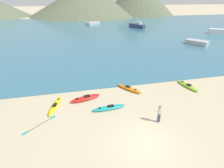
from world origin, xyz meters
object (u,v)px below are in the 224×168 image
kayak_on_sand_3 (109,108)px  moored_boat_3 (137,26)px  kayak_on_sand_2 (86,98)px  moored_boat_1 (197,42)px  loose_paddle (40,125)px  moored_boat_2 (220,32)px  kayak_on_sand_0 (56,105)px  person_near_foreground (160,113)px  kayak_on_sand_1 (188,86)px  moored_boat_0 (93,23)px  kayak_on_sand_4 (129,88)px

kayak_on_sand_3 → moored_boat_3: (17.40, 40.72, 0.59)m
kayak_on_sand_2 → moored_boat_3: (19.25, 38.72, 0.56)m
kayak_on_sand_2 → moored_boat_1: bearing=34.2°
loose_paddle → moored_boat_2: bearing=34.1°
kayak_on_sand_0 → person_near_foreground: size_ratio=2.06×
person_near_foreground → moored_boat_3: moored_boat_3 is taller
moored_boat_1 → moored_boat_3: size_ratio=0.81×
moored_boat_1 → loose_paddle: 33.45m
kayak_on_sand_1 → moored_boat_0: size_ratio=0.57×
kayak_on_sand_2 → loose_paddle: (-3.73, -2.88, -0.16)m
kayak_on_sand_2 → kayak_on_sand_3: size_ratio=1.00×
person_near_foreground → moored_boat_2: person_near_foreground is taller
kayak_on_sand_1 → kayak_on_sand_4: bearing=173.5°
kayak_on_sand_0 → kayak_on_sand_3: bearing=-17.1°
person_near_foreground → kayak_on_sand_0: bearing=153.6°
person_near_foreground → moored_boat_0: person_near_foreground is taller
person_near_foreground → kayak_on_sand_4: bearing=96.6°
person_near_foreground → loose_paddle: person_near_foreground is taller
kayak_on_sand_0 → kayak_on_sand_1: size_ratio=1.06×
kayak_on_sand_2 → kayak_on_sand_1: bearing=1.1°
person_near_foreground → moored_boat_3: bearing=72.0°
moored_boat_1 → moored_boat_2: bearing=32.8°
kayak_on_sand_4 → person_near_foreground: 5.57m
moored_boat_0 → moored_boat_2: 39.04m
kayak_on_sand_1 → person_near_foreground: bearing=-140.5°
kayak_on_sand_0 → moored_boat_2: size_ratio=0.57×
kayak_on_sand_3 → moored_boat_2: size_ratio=0.54×
kayak_on_sand_0 → kayak_on_sand_3: kayak_on_sand_0 is taller
person_near_foreground → moored_boat_1: size_ratio=0.34×
kayak_on_sand_4 → kayak_on_sand_1: bearing=-6.5°
kayak_on_sand_1 → moored_boat_2: size_ratio=0.54×
moored_boat_2 → loose_paddle: (-40.46, -27.40, -0.67)m
moored_boat_0 → moored_boat_3: size_ratio=0.93×
person_near_foreground → kayak_on_sand_3: bearing=143.0°
kayak_on_sand_0 → kayak_on_sand_2: bearing=12.8°
kayak_on_sand_0 → moored_boat_3: (21.94, 39.33, 0.59)m
kayak_on_sand_3 → moored_boat_2: moored_boat_2 is taller
kayak_on_sand_0 → kayak_on_sand_2: kayak_on_sand_2 is taller
kayak_on_sand_1 → moored_boat_1: size_ratio=0.65×
kayak_on_sand_3 → person_near_foreground: (3.38, -2.54, 0.75)m
moored_boat_1 → loose_paddle: size_ratio=2.03×
moored_boat_0 → person_near_foreground: bearing=-91.8°
kayak_on_sand_0 → loose_paddle: bearing=-114.5°
kayak_on_sand_4 → moored_boat_2: bearing=36.3°
moored_boat_2 → loose_paddle: bearing=-145.9°
kayak_on_sand_2 → moored_boat_0: (6.93, 49.73, 0.28)m
kayak_on_sand_4 → moored_boat_0: bearing=87.3°
kayak_on_sand_0 → loose_paddle: size_ratio=1.41×
kayak_on_sand_0 → moored_boat_0: 51.25m
kayak_on_sand_1 → person_near_foreground: person_near_foreground is taller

